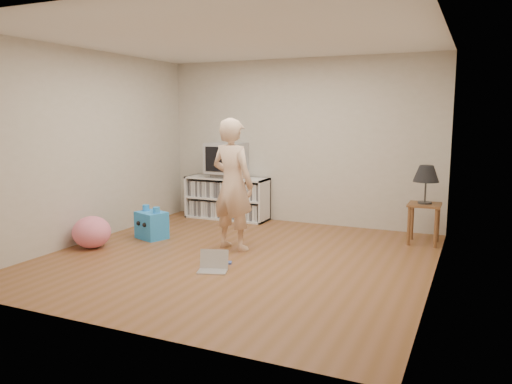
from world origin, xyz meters
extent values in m
plane|color=brown|center=(0.00, 0.00, 0.00)|extent=(4.50, 4.50, 0.00)
cube|color=beige|center=(0.00, 2.25, 1.30)|extent=(4.50, 0.02, 2.60)
cube|color=beige|center=(0.00, -2.25, 1.30)|extent=(4.50, 0.02, 2.60)
cube|color=beige|center=(-2.25, 0.00, 1.30)|extent=(0.02, 4.50, 2.60)
cube|color=beige|center=(2.25, 0.00, 1.30)|extent=(0.02, 4.50, 2.60)
cube|color=white|center=(0.00, 0.00, 2.60)|extent=(4.50, 4.50, 0.01)
cube|color=white|center=(-1.19, 2.23, 0.35)|extent=(1.40, 0.03, 0.70)
cube|color=white|center=(-1.88, 2.02, 0.35)|extent=(0.03, 0.45, 0.70)
cube|color=white|center=(-0.51, 2.02, 0.35)|extent=(0.03, 0.45, 0.70)
cube|color=white|center=(-1.19, 2.02, 0.01)|extent=(1.40, 0.45, 0.03)
cube|color=white|center=(-1.19, 2.02, 0.35)|extent=(1.34, 0.45, 0.03)
cube|color=white|center=(-1.19, 2.02, 0.68)|extent=(1.40, 0.45, 0.03)
cube|color=silver|center=(-1.19, 2.02, 0.35)|extent=(1.26, 0.36, 0.64)
cube|color=gray|center=(-1.19, 2.02, 0.73)|extent=(0.45, 0.35, 0.07)
cube|color=#A0A0A5|center=(-1.19, 2.02, 1.02)|extent=(0.60, 0.52, 0.50)
cube|color=black|center=(-1.19, 1.75, 1.02)|extent=(0.50, 0.01, 0.40)
cylinder|color=brown|center=(1.82, 1.48, 0.26)|extent=(0.04, 0.04, 0.52)
cylinder|color=brown|center=(2.16, 1.48, 0.26)|extent=(0.04, 0.04, 0.52)
cylinder|color=brown|center=(1.82, 1.82, 0.26)|extent=(0.04, 0.04, 0.52)
cylinder|color=brown|center=(2.16, 1.82, 0.26)|extent=(0.04, 0.04, 0.52)
cube|color=brown|center=(1.99, 1.65, 0.54)|extent=(0.42, 0.42, 0.03)
cylinder|color=#333333|center=(1.99, 1.65, 0.56)|extent=(0.18, 0.18, 0.02)
cylinder|color=#333333|center=(1.99, 1.65, 0.74)|extent=(0.02, 0.02, 0.32)
imported|color=beige|center=(-0.24, 0.35, 0.85)|extent=(0.69, 0.52, 1.69)
cube|color=silver|center=(-0.01, -0.61, 0.01)|extent=(0.38, 0.31, 0.01)
cube|color=silver|center=(-0.05, -0.50, 0.12)|extent=(0.33, 0.16, 0.21)
cube|color=black|center=(-0.05, -0.50, 0.12)|extent=(0.28, 0.14, 0.17)
cube|color=#4159AF|center=(0.01, -0.26, 0.01)|extent=(0.09, 0.11, 0.02)
cube|color=#2590F9|center=(-1.53, 0.37, 0.19)|extent=(0.48, 0.43, 0.38)
cylinder|color=#2590F9|center=(-1.65, 0.42, 0.42)|extent=(0.10, 0.10, 0.08)
cylinder|color=#2590F9|center=(-1.41, 0.33, 0.42)|extent=(0.10, 0.10, 0.08)
sphere|color=black|center=(-1.66, 0.24, 0.23)|extent=(0.06, 0.06, 0.06)
sphere|color=black|center=(-1.52, 0.19, 0.23)|extent=(0.06, 0.06, 0.06)
ellipsoid|color=pink|center=(-1.95, -0.36, 0.21)|extent=(0.55, 0.55, 0.42)
camera|label=1|loc=(2.62, -5.28, 1.73)|focal=35.00mm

